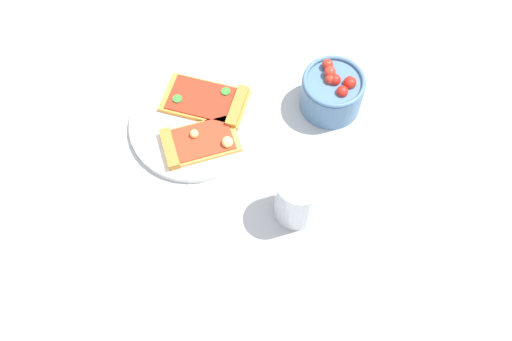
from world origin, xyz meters
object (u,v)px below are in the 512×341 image
Objects in this scene: soda_glass at (298,198)px; pizza_slice_far at (197,142)px; paper_napkin at (196,292)px; plate at (195,125)px; pizza_slice_near at (209,101)px; salad_bowl at (332,92)px.

pizza_slice_far is at bearing -11.78° from soda_glass.
paper_napkin is at bearing 64.39° from soda_glass.
pizza_slice_far is 1.42× the size of soda_glass.
paper_napkin is at bearing 116.30° from plate.
paper_napkin is (-0.11, 0.23, -0.02)m from pizza_slice_far.
pizza_slice_near is 0.35m from paper_napkin.
salad_bowl is at bearing -145.63° from plate.
soda_glass is 0.22m from paper_napkin.
salad_bowl is (-0.21, -0.14, 0.03)m from plate.
pizza_slice_near is 0.26m from soda_glass.
salad_bowl is (-0.20, -0.09, 0.02)m from pizza_slice_near.
soda_glass is (-0.02, 0.22, 0.01)m from salad_bowl.
pizza_slice_far is 0.26m from paper_napkin.
plate is 0.30m from paper_napkin.
plate is 0.25m from salad_bowl.
plate is 2.20× the size of soda_glass.
pizza_slice_near is 1.07× the size of pizza_slice_far.
plate is 1.54× the size of pizza_slice_far.
salad_bowl is 0.22m from soda_glass.
pizza_slice_near reaches higher than plate.
paper_napkin is (0.07, 0.41, -0.04)m from salad_bowl.
salad_bowl is 0.74× the size of paper_napkin.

